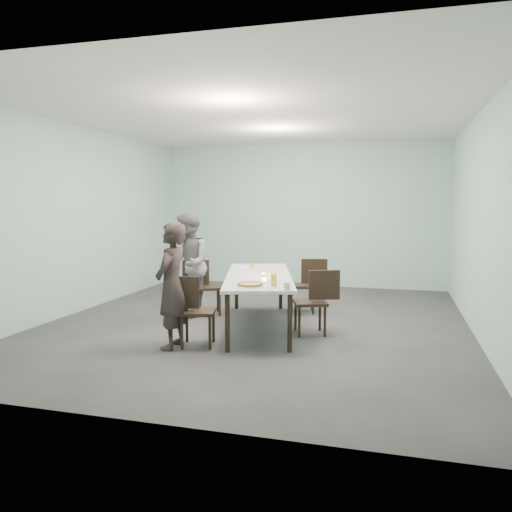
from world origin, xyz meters
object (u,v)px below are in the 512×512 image
(chair_far_left, at_px, (203,283))
(water_tumbler, at_px, (287,286))
(diner_near, at_px, (172,286))
(pizza, at_px, (250,285))
(chair_far_right, at_px, (307,281))
(diner_far, at_px, (188,264))
(beer_glass, at_px, (274,280))
(amber_tumbler, at_px, (252,266))
(side_plate, at_px, (262,281))
(tealight, at_px, (264,275))
(table, at_px, (259,279))
(chair_near_right, at_px, (316,297))
(chair_near_left, at_px, (191,306))

(chair_far_left, bearing_deg, water_tumbler, -68.62)
(diner_near, height_order, pizza, diner_near)
(chair_far_right, xyz_separation_m, pizza, (-0.36, -2.09, 0.27))
(chair_far_left, relative_size, diner_far, 0.54)
(beer_glass, bearing_deg, pizza, -164.71)
(chair_far_right, bearing_deg, amber_tumbler, 17.57)
(side_plate, bearing_deg, chair_far_left, 138.41)
(tealight, bearing_deg, table, 131.71)
(chair_near_right, relative_size, diner_far, 0.54)
(amber_tumbler, bearing_deg, water_tumbler, -62.59)
(tealight, bearing_deg, water_tumbler, -61.58)
(chair_near_right, bearing_deg, water_tumbler, 58.25)
(chair_far_right, xyz_separation_m, diner_near, (-1.25, -2.42, 0.27))
(pizza, xyz_separation_m, tealight, (-0.04, 0.83, 0.00))
(chair_near_left, xyz_separation_m, chair_far_right, (1.06, 2.28, 0.00))
(chair_near_left, relative_size, diner_near, 0.57)
(table, distance_m, water_tumbler, 1.29)
(chair_far_right, bearing_deg, pizza, 68.29)
(side_plate, bearing_deg, amber_tumbler, 111.10)
(chair_near_left, bearing_deg, beer_glass, 2.12)
(beer_glass, height_order, amber_tumbler, beer_glass)
(tealight, bearing_deg, side_plate, -78.49)
(chair_near_left, bearing_deg, pizza, 2.11)
(pizza, bearing_deg, chair_far_right, 80.30)
(table, height_order, side_plate, side_plate)
(chair_near_left, xyz_separation_m, water_tumbler, (1.20, 0.03, 0.29))
(chair_far_right, bearing_deg, chair_far_left, 9.16)
(beer_glass, relative_size, tealight, 2.68)
(pizza, bearing_deg, diner_far, 136.45)
(chair_near_right, height_order, chair_far_right, same)
(diner_near, distance_m, side_plate, 1.18)
(diner_far, bearing_deg, pizza, 19.93)
(chair_near_left, height_order, amber_tumbler, chair_near_left)
(water_tumbler, bearing_deg, chair_far_left, 136.04)
(table, distance_m, pizza, 0.96)
(chair_near_right, relative_size, tealight, 15.54)
(chair_far_left, distance_m, diner_far, 0.39)
(chair_far_left, height_order, side_plate, chair_far_left)
(chair_near_right, xyz_separation_m, pizza, (-0.70, -0.78, 0.27))
(chair_near_right, distance_m, diner_far, 2.19)
(tealight, bearing_deg, diner_near, -126.43)
(chair_near_left, bearing_deg, side_plate, 22.88)
(amber_tumbler, bearing_deg, chair_near_right, -37.04)
(chair_far_left, distance_m, pizza, 1.93)
(chair_near_right, distance_m, side_plate, 0.81)
(table, relative_size, pizza, 8.07)
(chair_near_right, height_order, side_plate, chair_near_right)
(table, distance_m, chair_near_left, 1.28)
(chair_far_left, xyz_separation_m, chair_near_right, (1.91, -0.70, 0.00))
(table, relative_size, chair_far_right, 3.16)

